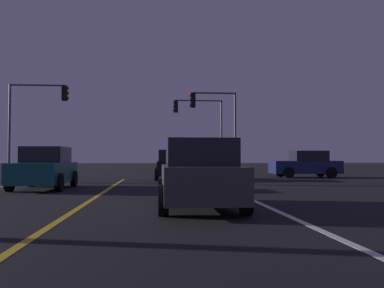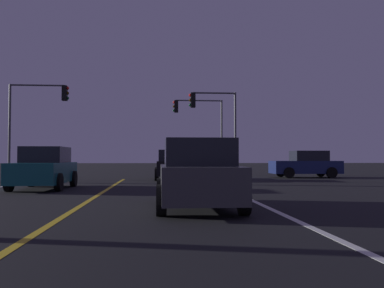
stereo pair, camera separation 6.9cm
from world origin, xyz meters
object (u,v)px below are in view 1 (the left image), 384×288
at_px(traffic_light_near_right, 213,114).
at_px(car_ahead_far, 172,165).
at_px(car_lead_same_lane, 199,175).
at_px(car_oncoming, 45,168).
at_px(traffic_light_far_right, 198,119).
at_px(traffic_light_near_left, 38,108).
at_px(car_crossing_side, 306,165).

bearing_deg(traffic_light_near_right, car_ahead_far, 23.10).
xyz_separation_m(car_ahead_far, car_lead_same_lane, (0.16, -13.77, 0.00)).
relative_size(car_lead_same_lane, traffic_light_near_right, 0.82).
height_order(car_oncoming, traffic_light_far_right, traffic_light_far_right).
height_order(traffic_light_near_left, traffic_light_far_right, traffic_light_near_left).
bearing_deg(car_ahead_far, car_lead_same_lane, -179.33).
bearing_deg(car_crossing_side, car_lead_same_lane, 61.55).
bearing_deg(car_oncoming, car_crossing_side, 121.40).
bearing_deg(traffic_light_near_left, car_oncoming, -72.30).
distance_m(traffic_light_near_left, traffic_light_far_right, 11.46).
relative_size(car_crossing_side, traffic_light_near_right, 0.82).
distance_m(car_oncoming, traffic_light_near_left, 8.89).
relative_size(traffic_light_near_right, traffic_light_far_right, 0.95).
bearing_deg(car_oncoming, car_lead_same_lane, 38.49).
xyz_separation_m(car_oncoming, car_lead_same_lane, (5.57, -7.00, 0.00)).
height_order(traffic_light_near_right, traffic_light_near_left, traffic_light_near_left).
bearing_deg(traffic_light_near_left, car_crossing_side, 2.40).
distance_m(car_crossing_side, traffic_light_near_left, 16.84).
xyz_separation_m(car_crossing_side, traffic_light_near_right, (-6.07, -0.69, 3.09)).
height_order(car_lead_same_lane, car_crossing_side, same).
xyz_separation_m(car_oncoming, traffic_light_far_right, (7.55, 13.34, 3.33)).
xyz_separation_m(car_ahead_far, traffic_light_near_right, (2.51, 1.07, 3.09)).
bearing_deg(car_crossing_side, car_oncoming, 31.40).
height_order(car_oncoming, car_lead_same_lane, same).
xyz_separation_m(car_crossing_side, traffic_light_near_left, (-16.49, -0.69, 3.35)).
height_order(car_ahead_far, car_crossing_side, same).
height_order(car_lead_same_lane, traffic_light_far_right, traffic_light_far_right).
distance_m(car_lead_same_lane, traffic_light_near_right, 15.34).
distance_m(car_oncoming, traffic_light_far_right, 15.69).
relative_size(car_ahead_far, traffic_light_near_left, 0.77).
bearing_deg(car_oncoming, car_ahead_far, 141.40).
relative_size(car_lead_same_lane, traffic_light_far_right, 0.77).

